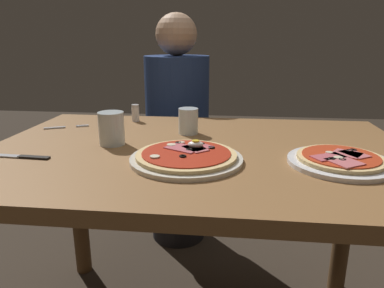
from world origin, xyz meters
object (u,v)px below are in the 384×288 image
Objects in this scene: knife at (21,157)px; diner_person at (178,139)px; fork at (63,127)px; water_glass_near at (112,131)px; water_glass_far at (188,123)px; pizza_across_left at (340,160)px; salt_shaker at (135,113)px; dining_table at (198,181)px; pizza_foreground at (187,157)px.

diner_person is (0.30, 0.88, -0.18)m from knife.
water_glass_near is at bearing -36.48° from fork.
knife is at bearing -144.04° from water_glass_far.
pizza_across_left is at bearing -9.85° from water_glass_near.
water_glass_far is 0.59× the size of fork.
knife is 0.52m from salt_shaker.
knife is (-0.43, -0.31, -0.04)m from water_glass_far.
water_glass_far reaches higher than knife.
pizza_foreground is (-0.02, -0.12, 0.12)m from dining_table.
pizza_across_left is 0.66m from water_glass_near.
pizza_foreground is 1.13× the size of pizza_across_left.
water_glass_near is 0.33m from salt_shaker.
knife is at bearing -112.25° from salt_shaker.
pizza_foreground is 0.26× the size of diner_person.
pizza_foreground reaches higher than pizza_across_left.
knife is (-0.86, -0.04, -0.01)m from pizza_across_left.
water_glass_far is at bearing 96.01° from pizza_foreground.
pizza_foreground is 0.53m from salt_shaker.
water_glass_far is (-0.05, 0.16, 0.15)m from dining_table.
dining_table is 0.46m from salt_shaker.
water_glass_near reaches higher than water_glass_far.
pizza_across_left is 0.51m from water_glass_far.
pizza_across_left is at bearing -33.38° from salt_shaker.
water_glass_near is at bearing 82.78° from diner_person.
fork is at bearing 176.47° from water_glass_far.
knife is 0.95m from diner_person.
diner_person is (-0.13, 0.57, -0.22)m from water_glass_far.
water_glass_near is 0.09× the size of diner_person.
salt_shaker is (-0.26, 0.46, 0.02)m from pizza_foreground.
pizza_foreground is at bearing -177.45° from pizza_across_left.
pizza_foreground is 0.59m from fork.
diner_person is at bearing 100.38° from pizza_foreground.
dining_table is 4.76× the size of pizza_across_left.
water_glass_far is at bearing 35.63° from water_glass_near.
pizza_across_left is 3.03× the size of water_glass_far.
fork is 0.28m from salt_shaker.
pizza_foreground reaches higher than knife.
water_glass_far reaches higher than pizza_across_left.
pizza_across_left is 1.37× the size of knife.
water_glass_far reaches higher than salt_shaker.
salt_shaker is (0.20, 0.48, 0.03)m from knife.
pizza_foreground is 0.28m from water_glass_near.
pizza_foreground reaches higher than dining_table.
diner_person reaches higher than pizza_across_left.
dining_table is at bearing -72.78° from water_glass_far.
water_glass_far is 1.32× the size of salt_shaker.
pizza_foreground is 3.42× the size of water_glass_far.
pizza_across_left is at bearing 2.55° from pizza_foreground.
knife is 0.17× the size of diner_person.
dining_table is 0.76m from diner_person.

